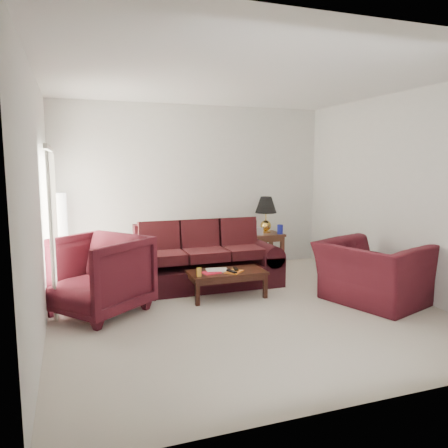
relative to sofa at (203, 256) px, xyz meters
name	(u,v)px	position (x,y,z in m)	size (l,w,h in m)	color
floor	(245,309)	(0.21, -1.24, -0.49)	(5.00, 5.00, 0.00)	beige
blinds	(52,226)	(-2.21, 0.06, 0.59)	(0.10, 2.00, 2.16)	silver
sofa	(203,256)	(0.00, 0.00, 0.00)	(2.42, 1.04, 0.99)	black
throw_pillow	(157,234)	(-0.57, 0.84, 0.25)	(0.41, 0.12, 0.41)	black
end_table	(265,250)	(1.49, 0.91, -0.17)	(0.59, 0.59, 0.65)	#52311C
table_lamp	(266,215)	(1.53, 0.96, 0.49)	(0.41, 0.41, 0.68)	gold
clock	(259,231)	(1.30, 0.74, 0.22)	(0.14, 0.05, 0.14)	silver
blue_canister	(280,229)	(1.71, 0.72, 0.24)	(0.11, 0.11, 0.17)	#181E9E
picture_frame	(255,227)	(1.38, 1.15, 0.24)	(0.14, 0.02, 0.17)	silver
floor_lamp	(61,238)	(-2.12, 0.96, 0.26)	(0.24, 0.24, 1.50)	white
armchair_left	(97,275)	(-1.68, -0.76, 0.02)	(1.10, 1.13, 1.03)	#3F0E16
armchair_right	(372,273)	(2.00, -1.58, -0.06)	(1.32, 1.16, 0.86)	#3F0E16
coffee_table	(227,284)	(0.16, -0.66, -0.30)	(1.12, 0.56, 0.39)	black
magazine_red	(211,273)	(-0.09, -0.69, -0.09)	(0.25, 0.19, 0.01)	red
magazine_white	(217,270)	(0.03, -0.59, -0.09)	(0.31, 0.23, 0.02)	beige
magazine_orange	(234,272)	(0.23, -0.76, -0.09)	(0.26, 0.20, 0.02)	#CB6917
remote_a	(232,271)	(0.18, -0.80, -0.07)	(0.06, 0.19, 0.02)	black
remote_b	(236,269)	(0.29, -0.67, -0.07)	(0.05, 0.17, 0.02)	black
yellow_glass	(199,272)	(-0.31, -0.81, -0.04)	(0.07, 0.07, 0.12)	gold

